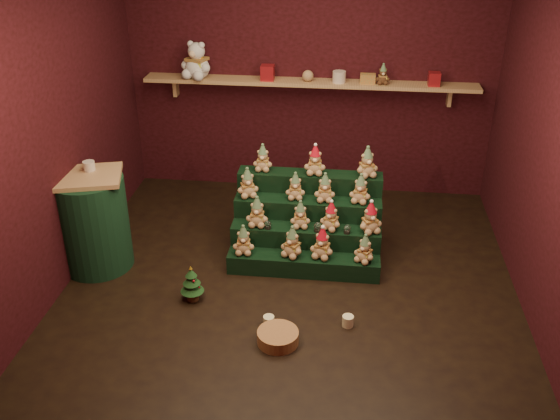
# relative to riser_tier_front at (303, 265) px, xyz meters

# --- Properties ---
(ground) EXTENTS (4.00, 4.00, 0.00)m
(ground) POSITION_rel_riser_tier_front_xyz_m (-0.10, -0.15, -0.09)
(ground) COLOR black
(ground) RESTS_ON ground
(back_wall) EXTENTS (4.00, 0.10, 2.80)m
(back_wall) POSITION_rel_riser_tier_front_xyz_m (-0.10, 1.90, 1.31)
(back_wall) COLOR black
(back_wall) RESTS_ON ground
(front_wall) EXTENTS (4.00, 0.10, 2.80)m
(front_wall) POSITION_rel_riser_tier_front_xyz_m (-0.10, -2.20, 1.31)
(front_wall) COLOR black
(front_wall) RESTS_ON ground
(left_wall) EXTENTS (0.10, 4.00, 2.80)m
(left_wall) POSITION_rel_riser_tier_front_xyz_m (-2.15, -0.15, 1.31)
(left_wall) COLOR black
(left_wall) RESTS_ON ground
(right_wall) EXTENTS (0.10, 4.00, 2.80)m
(right_wall) POSITION_rel_riser_tier_front_xyz_m (1.95, -0.15, 1.31)
(right_wall) COLOR black
(right_wall) RESTS_ON ground
(back_shelf) EXTENTS (3.60, 0.26, 0.24)m
(back_shelf) POSITION_rel_riser_tier_front_xyz_m (-0.10, 1.72, 1.20)
(back_shelf) COLOR tan
(back_shelf) RESTS_ON ground
(riser_tier_front) EXTENTS (1.40, 0.22, 0.18)m
(riser_tier_front) POSITION_rel_riser_tier_front_xyz_m (0.00, 0.00, 0.00)
(riser_tier_front) COLOR black
(riser_tier_front) RESTS_ON ground
(riser_tier_midfront) EXTENTS (1.40, 0.22, 0.36)m
(riser_tier_midfront) POSITION_rel_riser_tier_front_xyz_m (0.00, 0.22, 0.09)
(riser_tier_midfront) COLOR black
(riser_tier_midfront) RESTS_ON ground
(riser_tier_midback) EXTENTS (1.40, 0.22, 0.54)m
(riser_tier_midback) POSITION_rel_riser_tier_front_xyz_m (0.00, 0.44, 0.18)
(riser_tier_midback) COLOR black
(riser_tier_midback) RESTS_ON ground
(riser_tier_back) EXTENTS (1.40, 0.22, 0.72)m
(riser_tier_back) POSITION_rel_riser_tier_front_xyz_m (0.00, 0.66, 0.27)
(riser_tier_back) COLOR black
(riser_tier_back) RESTS_ON ground
(teddy_0) EXTENTS (0.21, 0.19, 0.28)m
(teddy_0) POSITION_rel_riser_tier_front_xyz_m (-0.55, -0.00, 0.23)
(teddy_0) COLOR tan
(teddy_0) RESTS_ON riser_tier_front
(teddy_1) EXTENTS (0.27, 0.26, 0.30)m
(teddy_1) POSITION_rel_riser_tier_front_xyz_m (-0.10, 0.00, 0.24)
(teddy_1) COLOR tan
(teddy_1) RESTS_ON riser_tier_front
(teddy_2) EXTENTS (0.25, 0.24, 0.30)m
(teddy_2) POSITION_rel_riser_tier_front_xyz_m (0.17, 0.01, 0.24)
(teddy_2) COLOR tan
(teddy_2) RESTS_ON riser_tier_front
(teddy_3) EXTENTS (0.25, 0.25, 0.27)m
(teddy_3) POSITION_rel_riser_tier_front_xyz_m (0.55, -0.02, 0.22)
(teddy_3) COLOR tan
(teddy_3) RESTS_ON riser_tier_front
(teddy_4) EXTENTS (0.21, 0.19, 0.29)m
(teddy_4) POSITION_rel_riser_tier_front_xyz_m (-0.46, 0.21, 0.42)
(teddy_4) COLOR tan
(teddy_4) RESTS_ON riser_tier_midfront
(teddy_5) EXTENTS (0.20, 0.19, 0.26)m
(teddy_5) POSITION_rel_riser_tier_front_xyz_m (-0.05, 0.23, 0.40)
(teddy_5) COLOR tan
(teddy_5) RESTS_ON riser_tier_midfront
(teddy_6) EXTENTS (0.25, 0.24, 0.28)m
(teddy_6) POSITION_rel_riser_tier_front_xyz_m (0.23, 0.22, 0.41)
(teddy_6) COLOR tan
(teddy_6) RESTS_ON riser_tier_midfront
(teddy_7) EXTENTS (0.28, 0.27, 0.30)m
(teddy_7) POSITION_rel_riser_tier_front_xyz_m (0.59, 0.21, 0.42)
(teddy_7) COLOR tan
(teddy_7) RESTS_ON riser_tier_midfront
(teddy_8) EXTENTS (0.26, 0.24, 0.29)m
(teddy_8) POSITION_rel_riser_tier_front_xyz_m (-0.58, 0.45, 0.59)
(teddy_8) COLOR tan
(teddy_8) RESTS_ON riser_tier_midback
(teddy_9) EXTENTS (0.20, 0.18, 0.26)m
(teddy_9) POSITION_rel_riser_tier_front_xyz_m (-0.12, 0.46, 0.58)
(teddy_9) COLOR tan
(teddy_9) RESTS_ON riser_tier_midback
(teddy_10) EXTENTS (0.21, 0.19, 0.27)m
(teddy_10) POSITION_rel_riser_tier_front_xyz_m (0.16, 0.44, 0.59)
(teddy_10) COLOR tan
(teddy_10) RESTS_ON riser_tier_midback
(teddy_11) EXTENTS (0.23, 0.22, 0.28)m
(teddy_11) POSITION_rel_riser_tier_front_xyz_m (0.49, 0.45, 0.59)
(teddy_11) COLOR tan
(teddy_11) RESTS_ON riser_tier_midback
(teddy_12) EXTENTS (0.19, 0.17, 0.26)m
(teddy_12) POSITION_rel_riser_tier_front_xyz_m (-0.46, 0.67, 0.76)
(teddy_12) COLOR tan
(teddy_12) RESTS_ON riser_tier_back
(teddy_13) EXTENTS (0.21, 0.18, 0.29)m
(teddy_13) POSITION_rel_riser_tier_front_xyz_m (0.05, 0.65, 0.77)
(teddy_13) COLOR tan
(teddy_13) RESTS_ON riser_tier_back
(teddy_14) EXTENTS (0.27, 0.25, 0.29)m
(teddy_14) POSITION_rel_riser_tier_front_xyz_m (0.54, 0.65, 0.78)
(teddy_14) COLOR tan
(teddy_14) RESTS_ON riser_tier_back
(snow_globe_a) EXTENTS (0.06, 0.06, 0.08)m
(snow_globe_a) POSITION_rel_riser_tier_front_xyz_m (-0.35, 0.16, 0.31)
(snow_globe_a) COLOR black
(snow_globe_a) RESTS_ON riser_tier_midfront
(snow_globe_b) EXTENTS (0.07, 0.07, 0.09)m
(snow_globe_b) POSITION_rel_riser_tier_front_xyz_m (0.11, 0.16, 0.32)
(snow_globe_b) COLOR black
(snow_globe_b) RESTS_ON riser_tier_midfront
(snow_globe_c) EXTENTS (0.06, 0.06, 0.08)m
(snow_globe_c) POSITION_rel_riser_tier_front_xyz_m (0.38, 0.16, 0.31)
(snow_globe_c) COLOR black
(snow_globe_c) RESTS_ON riser_tier_midfront
(side_table) EXTENTS (0.72, 0.65, 0.93)m
(side_table) POSITION_rel_riser_tier_front_xyz_m (-1.94, -0.08, 0.37)
(side_table) COLOR tan
(side_table) RESTS_ON ground
(table_ornament) EXTENTS (0.11, 0.11, 0.08)m
(table_ornament) POSITION_rel_riser_tier_front_xyz_m (-1.94, 0.02, 0.88)
(table_ornament) COLOR beige
(table_ornament) RESTS_ON side_table
(mini_christmas_tree) EXTENTS (0.20, 0.20, 0.34)m
(mini_christmas_tree) POSITION_rel_riser_tier_front_xyz_m (-0.92, -0.52, 0.08)
(mini_christmas_tree) COLOR #4B301A
(mini_christmas_tree) RESTS_ON ground
(mug_left) EXTENTS (0.09, 0.09, 0.09)m
(mug_left) POSITION_rel_riser_tier_front_xyz_m (-0.22, -0.81, -0.04)
(mug_left) COLOR beige
(mug_left) RESTS_ON ground
(mug_right) EXTENTS (0.09, 0.09, 0.09)m
(mug_right) POSITION_rel_riser_tier_front_xyz_m (0.43, -0.73, -0.04)
(mug_right) COLOR beige
(mug_right) RESTS_ON ground
(wicker_basket) EXTENTS (0.38, 0.38, 0.10)m
(wicker_basket) POSITION_rel_riser_tier_front_xyz_m (-0.12, -1.00, -0.04)
(wicker_basket) COLOR #A27141
(wicker_basket) RESTS_ON ground
(white_bear) EXTENTS (0.44, 0.42, 0.50)m
(white_bear) POSITION_rel_riser_tier_front_xyz_m (-1.31, 1.69, 1.48)
(white_bear) COLOR white
(white_bear) RESTS_ON back_shelf
(brown_bear) EXTENTS (0.16, 0.15, 0.21)m
(brown_bear) POSITION_rel_riser_tier_front_xyz_m (0.67, 1.69, 1.34)
(brown_bear) COLOR #492F18
(brown_bear) RESTS_ON back_shelf
(gift_tin_red_a) EXTENTS (0.14, 0.14, 0.16)m
(gift_tin_red_a) POSITION_rel_riser_tier_front_xyz_m (-0.55, 1.70, 1.31)
(gift_tin_red_a) COLOR maroon
(gift_tin_red_a) RESTS_ON back_shelf
(gift_tin_cream) EXTENTS (0.14, 0.14, 0.12)m
(gift_tin_cream) POSITION_rel_riser_tier_front_xyz_m (0.22, 1.70, 1.29)
(gift_tin_cream) COLOR beige
(gift_tin_cream) RESTS_ON back_shelf
(gift_tin_red_b) EXTENTS (0.12, 0.12, 0.14)m
(gift_tin_red_b) POSITION_rel_riser_tier_front_xyz_m (1.21, 1.70, 1.30)
(gift_tin_red_b) COLOR maroon
(gift_tin_red_b) RESTS_ON back_shelf
(shelf_plush_ball) EXTENTS (0.12, 0.12, 0.12)m
(shelf_plush_ball) POSITION_rel_riser_tier_front_xyz_m (-0.12, 1.70, 1.29)
(shelf_plush_ball) COLOR tan
(shelf_plush_ball) RESTS_ON back_shelf
(scarf_gift_box) EXTENTS (0.16, 0.10, 0.10)m
(scarf_gift_box) POSITION_rel_riser_tier_front_xyz_m (0.52, 1.70, 1.28)
(scarf_gift_box) COLOR #CA541C
(scarf_gift_box) RESTS_ON back_shelf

